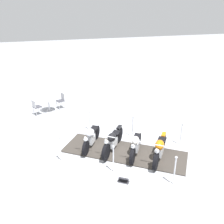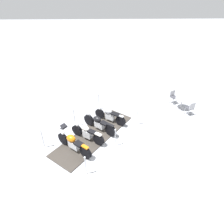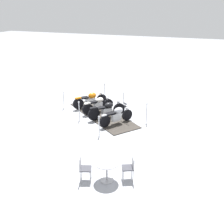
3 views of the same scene
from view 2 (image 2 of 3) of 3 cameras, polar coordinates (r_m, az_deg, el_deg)
The scene contains 16 objects.
ground_plane at distance 10.84m, azimuth -5.28°, elevation -6.72°, with size 80.00×80.00×0.00m, color #A8AAB2.
display_platform at distance 10.83m, azimuth -5.28°, elevation -6.63°, with size 5.17×1.68×0.04m, color #38332D.
motorcycle_chrome at distance 11.45m, azimuth -0.77°, elevation -0.80°, with size 1.27×1.79×0.92m.
motorcycle_black at distance 10.84m, azimuth -3.86°, elevation -3.28°, with size 1.53×1.83×1.00m.
motorcycle_cream at distance 10.28m, azimuth -7.31°, elevation -6.09°, with size 1.26×1.78×0.94m.
motorcycle_copper at distance 9.77m, azimuth -11.27°, elevation -8.90°, with size 1.51×1.81×0.97m.
stanchion_right_rear at distance 10.39m, azimuth -19.46°, elevation -8.04°, with size 0.29×0.29×1.15m.
stanchion_right_mid at distance 11.40m, azimuth -10.86°, elevation -2.32°, with size 0.29×0.29×1.14m.
stanchion_right_front at distance 12.72m, azimuth -3.89°, elevation 2.28°, with size 0.32×0.32×1.15m.
stanchion_left_rear at distance 8.78m, azimuth -7.62°, elevation -16.10°, with size 0.33×0.33×1.08m.
stanchion_left_front at distance 11.42m, azimuth 7.29°, elevation -2.23°, with size 0.31×0.31×1.04m.
stanchion_left_mid at distance 9.93m, azimuth 0.96°, elevation -8.24°, with size 0.31×0.31×1.10m.
info_placard at distance 11.60m, azimuth -13.98°, elevation -4.21°, with size 0.44×0.40×0.20m.
cafe_table at distance 13.47m, azimuth 19.81°, elevation 3.08°, with size 0.88×0.88×0.76m.
cafe_chair_near_table at distance 12.98m, azimuth 21.98°, elevation 1.20°, with size 0.51×0.51×0.94m.
cafe_chair_across_table at distance 13.97m, azimuth 17.47°, elevation 4.50°, with size 0.53×0.53×0.91m.
Camera 2 is at (8.23, 0.74, 7.02)m, focal length 31.27 mm.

